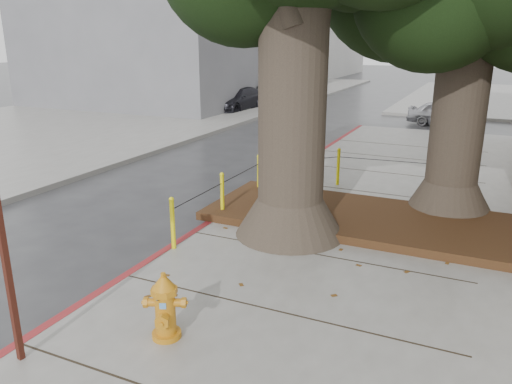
# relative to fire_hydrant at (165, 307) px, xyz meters

# --- Properties ---
(ground) EXTENTS (140.00, 140.00, 0.00)m
(ground) POSITION_rel_fire_hydrant_xyz_m (0.44, 1.14, -0.57)
(ground) COLOR #28282B
(ground) RESTS_ON ground
(sidewalk_opposite) EXTENTS (14.00, 60.00, 0.15)m
(sidewalk_opposite) POSITION_rel_fire_hydrant_xyz_m (-13.56, 11.14, -0.50)
(sidewalk_opposite) COLOR slate
(sidewalk_opposite) RESTS_ON ground
(curb_red) EXTENTS (0.14, 26.00, 0.16)m
(curb_red) POSITION_rel_fire_hydrant_xyz_m (-1.56, 3.64, -0.50)
(curb_red) COLOR maroon
(curb_red) RESTS_ON ground
(planter_bed) EXTENTS (6.40, 2.60, 0.16)m
(planter_bed) POSITION_rel_fire_hydrant_xyz_m (1.34, 5.04, -0.34)
(planter_bed) COLOR black
(planter_bed) RESTS_ON sidewalk_main
(building_far_white) EXTENTS (12.00, 18.00, 15.00)m
(building_far_white) POSITION_rel_fire_hydrant_xyz_m (-16.56, 46.14, 6.93)
(building_far_white) COLOR silver
(building_far_white) RESTS_ON ground
(bollard_ring) EXTENTS (3.79, 5.39, 0.95)m
(bollard_ring) POSITION_rel_fire_hydrant_xyz_m (-0.42, 5.51, 0.09)
(bollard_ring) COLOR #FBED0D
(bollard_ring) RESTS_ON sidewalk_main
(fire_hydrant) EXTENTS (0.48, 0.48, 0.87)m
(fire_hydrant) POSITION_rel_fire_hydrant_xyz_m (0.00, 0.00, 0.00)
(fire_hydrant) COLOR orange
(fire_hydrant) RESTS_ON sidewalk_main
(signpost) EXTENTS (0.27, 0.07, 2.77)m
(signpost) POSITION_rel_fire_hydrant_xyz_m (-1.27, -1.06, 1.14)
(signpost) COLOR #471911
(signpost) RESTS_ON sidewalk_main
(car_silver) EXTENTS (3.18, 1.39, 1.07)m
(car_silver) POSITION_rel_fire_hydrant_xyz_m (1.57, 19.03, -0.04)
(car_silver) COLOR #B0B0B6
(car_silver) RESTS_ON ground
(car_dark) EXTENTS (2.03, 4.36, 1.23)m
(car_dark) POSITION_rel_fire_hydrant_xyz_m (-8.88, 19.38, 0.04)
(car_dark) COLOR black
(car_dark) RESTS_ON ground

